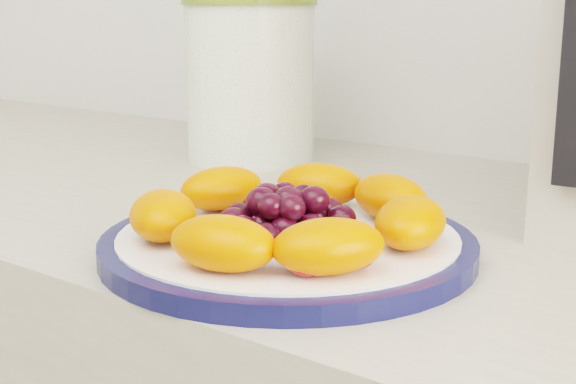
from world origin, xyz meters
The scene contains 5 objects.
plate_rim centered at (0.00, 1.04, 0.91)m, with size 0.29×0.29×0.01m, color #0D123D.
plate_face centered at (0.00, 1.04, 0.91)m, with size 0.26×0.26×0.02m, color white.
canister centered at (-0.27, 1.32, 0.99)m, with size 0.16×0.16×0.19m, color #4F7115.
canister_lid centered at (-0.27, 1.32, 1.09)m, with size 0.16×0.16×0.01m, color olive.
fruit_plate centered at (0.00, 1.04, 0.93)m, with size 0.25×0.25×0.04m.
Camera 1 is at (0.35, 0.57, 1.09)m, focal length 50.00 mm.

